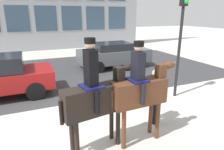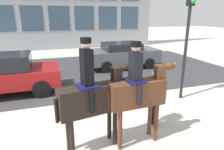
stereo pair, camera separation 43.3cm
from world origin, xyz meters
name	(u,v)px [view 1 (the left image)]	position (x,y,z in m)	size (l,w,h in m)	color
ground_plane	(89,107)	(0.00, 0.00, 0.00)	(80.00, 80.00, 0.00)	beige
road_surface	(65,73)	(0.00, 4.75, 0.00)	(18.32, 8.50, 0.01)	#38383A
mounted_horse_lead	(96,96)	(-0.46, -2.28, 1.38)	(1.94, 0.68, 2.73)	black
mounted_horse_companion	(141,90)	(0.67, -2.39, 1.41)	(1.84, 0.65, 2.62)	#59331E
pedestrian_bystander	(154,93)	(1.48, -1.83, 1.00)	(0.81, 0.58, 1.69)	black
street_car_far_lane	(114,54)	(3.09, 4.86, 0.81)	(4.34, 2.05, 1.53)	#51565B
traffic_light	(182,25)	(3.55, -0.39, 2.80)	(0.24, 0.29, 4.20)	black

